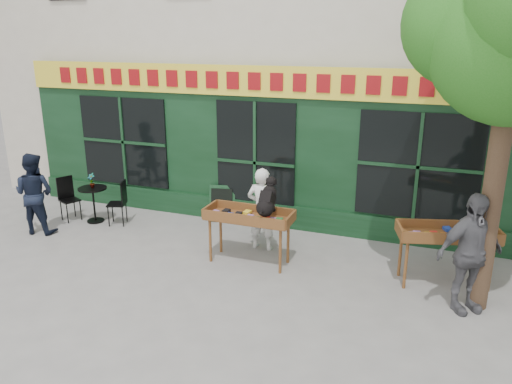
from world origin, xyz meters
TOP-DOWN VIEW (x-y plane):
  - ground at (0.00, 0.00)m, footprint 80.00×80.00m
  - book_cart_center at (0.58, 0.50)m, footprint 1.50×0.62m
  - dog at (0.93, 0.45)m, footprint 0.34×0.60m
  - woman at (0.58, 1.15)m, footprint 0.57×0.38m
  - book_cart_right at (3.80, 0.87)m, footprint 1.61×1.01m
  - man_right at (4.10, 0.12)m, footprint 1.10×0.97m
  - bistro_table at (-3.28, 1.20)m, footprint 0.60×0.60m
  - bistro_chair_left at (-3.91, 1.13)m, footprint 0.48×0.48m
  - bistro_chair_right at (-2.65, 1.28)m, footprint 0.47×0.46m
  - potted_plant at (-3.28, 1.20)m, footprint 0.19×0.14m
  - man_left at (-3.98, 0.30)m, footprint 0.90×0.76m
  - chalkboard at (-0.72, 2.19)m, footprint 0.59×0.31m

SIDE VIEW (x-z plane):
  - ground at x=0.00m, z-range 0.00..0.00m
  - chalkboard at x=-0.72m, z-range 0.01..0.79m
  - bistro_table at x=-3.28m, z-range 0.16..0.92m
  - bistro_chair_left at x=-3.91m, z-range 0.08..1.03m
  - bistro_chair_right at x=-2.65m, z-range 0.08..1.03m
  - woman at x=0.58m, z-range 0.00..1.57m
  - book_cart_center at x=0.58m, z-range 0.33..1.32m
  - book_cart_right at x=3.80m, z-range 0.33..1.32m
  - man_left at x=-3.98m, z-range 0.00..1.65m
  - man_right at x=4.10m, z-range 0.00..1.79m
  - potted_plant at x=-3.28m, z-range 0.77..1.08m
  - dog at x=0.93m, z-range 0.99..1.59m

